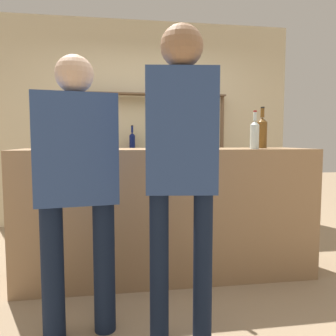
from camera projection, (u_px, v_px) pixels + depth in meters
ground_plane at (168, 274)px, 2.87m from camera, size 16.00×16.00×0.00m
bar_counter at (168, 212)px, 2.82m from camera, size 2.46×0.63×1.10m
back_wall at (148, 124)px, 4.64m from camera, size 4.06×0.12×2.80m
back_shelf at (149, 138)px, 4.48m from camera, size 2.13×0.18×1.80m
counter_bottle_0 at (262, 132)px, 2.92m from camera, size 0.09×0.09×0.37m
counter_bottle_1 at (255, 134)px, 2.68m from camera, size 0.07×0.07×0.31m
counter_bottle_2 at (197, 133)px, 2.95m from camera, size 0.07×0.07×0.35m
counter_bottle_3 at (100, 134)px, 2.82m from camera, size 0.08×0.08×0.33m
counter_bottle_4 at (174, 134)px, 2.60m from camera, size 0.08×0.08×0.33m
counter_bottle_5 at (199, 134)px, 2.75m from camera, size 0.08×0.08×0.33m
wine_glass at (160, 136)px, 2.94m from camera, size 0.08×0.08×0.15m
ice_bucket at (73, 136)px, 2.53m from camera, size 0.23×0.23×0.22m
server_behind_counter at (167, 154)px, 3.73m from camera, size 0.45×0.26×1.71m
customer_left at (77, 176)px, 1.90m from camera, size 0.49×0.27×1.65m
customer_center at (181, 155)px, 1.83m from camera, size 0.41×0.24×1.80m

